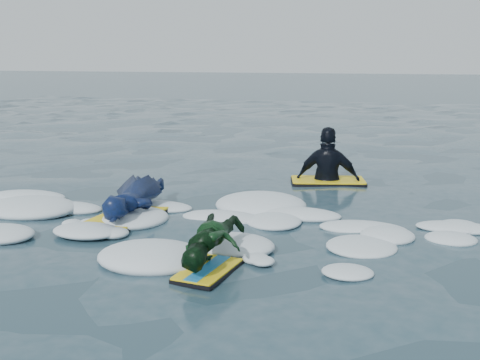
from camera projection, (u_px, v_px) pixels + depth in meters
name	position (u px, v px, depth m)	size (l,w,h in m)	color
ground	(180.00, 252.00, 6.53)	(120.00, 120.00, 0.00)	#1B3041
foam_band	(208.00, 226.00, 7.51)	(12.00, 3.10, 0.30)	white
prone_woman_unit	(133.00, 199.00, 7.87)	(0.92, 1.88, 0.47)	black
prone_child_unit	(213.00, 245.00, 6.00)	(0.60, 1.23, 0.47)	black
waiting_rider_unit	(328.00, 182.00, 9.88)	(1.31, 0.90, 1.80)	black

